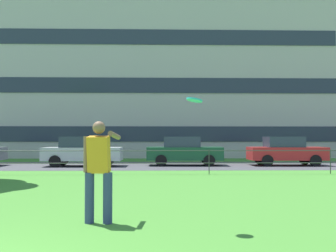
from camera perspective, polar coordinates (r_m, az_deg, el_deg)
street_strip at (r=21.61m, az=-9.21°, el=-5.57°), size 80.00×6.58×0.01m
park_fence at (r=16.55m, az=-11.57°, el=-4.41°), size 39.84×0.04×1.00m
person_thrower at (r=7.07m, az=-9.76°, el=-5.86°), size 0.59×0.77×1.75m
frisbee at (r=6.67m, az=3.77°, el=3.69°), size 0.36×0.36×0.08m
car_silver_left at (r=21.41m, az=-12.02°, el=-3.51°), size 4.02×1.85×1.54m
car_dark_green_center at (r=21.59m, az=2.27°, el=-3.53°), size 4.05×1.91×1.54m
car_red_far_right at (r=22.43m, az=16.35°, el=-3.40°), size 4.03×1.87×1.54m
apartment_building_background at (r=36.30m, az=-4.10°, el=10.24°), size 35.20×13.29×17.96m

